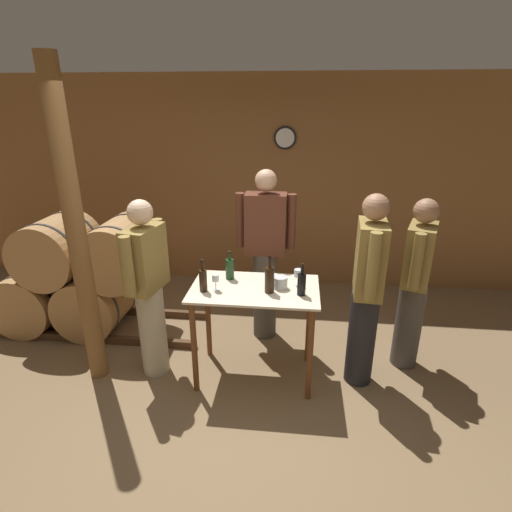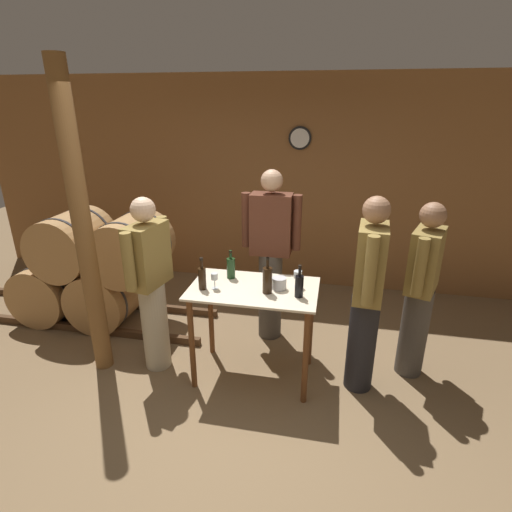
# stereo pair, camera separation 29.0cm
# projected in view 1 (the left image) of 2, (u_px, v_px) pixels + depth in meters

# --- Properties ---
(ground_plane) EXTENTS (14.00, 14.00, 0.00)m
(ground_plane) POSITION_uv_depth(u_px,v_px,m) (230.00, 412.00, 3.26)
(ground_plane) COLOR brown
(back_wall) EXTENTS (8.40, 0.08, 2.70)m
(back_wall) POSITION_uv_depth(u_px,v_px,m) (262.00, 184.00, 5.21)
(back_wall) COLOR brown
(back_wall) RESTS_ON ground_plane
(barrel_rack) EXTENTS (3.04, 0.75, 1.27)m
(barrel_rack) POSITION_uv_depth(u_px,v_px,m) (78.00, 276.00, 4.28)
(barrel_rack) COLOR #4C331E
(barrel_rack) RESTS_ON ground_plane
(tasting_table) EXTENTS (1.09, 0.65, 0.89)m
(tasting_table) POSITION_uv_depth(u_px,v_px,m) (255.00, 306.00, 3.45)
(tasting_table) COLOR beige
(tasting_table) RESTS_ON ground_plane
(wooden_post) EXTENTS (0.16, 0.16, 2.70)m
(wooden_post) POSITION_uv_depth(u_px,v_px,m) (77.00, 236.00, 3.23)
(wooden_post) COLOR brown
(wooden_post) RESTS_ON ground_plane
(wine_bottle_far_left) EXTENTS (0.07, 0.07, 0.28)m
(wine_bottle_far_left) POSITION_uv_depth(u_px,v_px,m) (203.00, 279.00, 3.29)
(wine_bottle_far_left) COLOR black
(wine_bottle_far_left) RESTS_ON tasting_table
(wine_bottle_left) EXTENTS (0.07, 0.07, 0.26)m
(wine_bottle_left) POSITION_uv_depth(u_px,v_px,m) (230.00, 268.00, 3.52)
(wine_bottle_left) COLOR #193819
(wine_bottle_left) RESTS_ON tasting_table
(wine_bottle_center) EXTENTS (0.08, 0.08, 0.31)m
(wine_bottle_center) POSITION_uv_depth(u_px,v_px,m) (269.00, 279.00, 3.26)
(wine_bottle_center) COLOR black
(wine_bottle_center) RESTS_ON tasting_table
(wine_bottle_right) EXTENTS (0.07, 0.07, 0.27)m
(wine_bottle_right) POSITION_uv_depth(u_px,v_px,m) (302.00, 283.00, 3.22)
(wine_bottle_right) COLOR black
(wine_bottle_right) RESTS_ON tasting_table
(wine_glass_near_left) EXTENTS (0.06, 0.06, 0.14)m
(wine_glass_near_left) POSITION_uv_depth(u_px,v_px,m) (216.00, 279.00, 3.30)
(wine_glass_near_left) COLOR silver
(wine_glass_near_left) RESTS_ON tasting_table
(wine_glass_near_center) EXTENTS (0.07, 0.07, 0.15)m
(wine_glass_near_center) POSITION_uv_depth(u_px,v_px,m) (298.00, 274.00, 3.39)
(wine_glass_near_center) COLOR silver
(wine_glass_near_center) RESTS_ON tasting_table
(ice_bucket) EXTENTS (0.12, 0.12, 0.10)m
(ice_bucket) POSITION_uv_depth(u_px,v_px,m) (280.00, 282.00, 3.36)
(ice_bucket) COLOR silver
(ice_bucket) RESTS_ON tasting_table
(person_host) EXTENTS (0.34, 0.56, 1.62)m
(person_host) POSITION_uv_depth(u_px,v_px,m) (415.00, 282.00, 3.57)
(person_host) COLOR #4C4742
(person_host) RESTS_ON ground_plane
(person_visitor_with_scarf) EXTENTS (0.59, 0.24, 1.78)m
(person_visitor_with_scarf) POSITION_uv_depth(u_px,v_px,m) (265.00, 253.00, 4.01)
(person_visitor_with_scarf) COLOR #4C4742
(person_visitor_with_scarf) RESTS_ON ground_plane
(person_visitor_bearded) EXTENTS (0.29, 0.58, 1.64)m
(person_visitor_bearded) POSITION_uv_depth(u_px,v_px,m) (148.00, 287.00, 3.45)
(person_visitor_bearded) COLOR #B7AD93
(person_visitor_bearded) RESTS_ON ground_plane
(person_visitor_near_door) EXTENTS (0.25, 0.59, 1.71)m
(person_visitor_near_door) POSITION_uv_depth(u_px,v_px,m) (367.00, 289.00, 3.32)
(person_visitor_near_door) COLOR #232328
(person_visitor_near_door) RESTS_ON ground_plane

